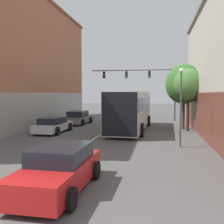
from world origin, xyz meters
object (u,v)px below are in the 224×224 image
(parked_car_left_near, at_px, (53,125))
(street_tree_far, at_px, (184,84))
(parked_car_left_mid, at_px, (78,118))
(traffic_signal_gantry, at_px, (145,80))
(hatchback_foreground, at_px, (59,169))
(street_tree_near, at_px, (188,84))
(bus, at_px, (131,109))
(street_lamp, at_px, (181,105))

(parked_car_left_near, distance_m, street_tree_far, 11.77)
(parked_car_left_mid, relative_size, traffic_signal_gantry, 0.46)
(hatchback_foreground, height_order, street_tree_near, street_tree_near)
(bus, xyz_separation_m, street_tree_near, (4.74, 0.28, 2.04))
(parked_car_left_mid, xyz_separation_m, street_tree_near, (10.55, -3.25, 3.24))
(street_tree_near, bearing_deg, street_lamp, -99.20)
(hatchback_foreground, height_order, parked_car_left_near, hatchback_foreground)
(parked_car_left_mid, relative_size, street_tree_far, 0.80)
(street_tree_near, bearing_deg, parked_car_left_near, -164.83)
(parked_car_left_near, height_order, traffic_signal_gantry, traffic_signal_gantry)
(bus, height_order, street_tree_far, street_tree_far)
(parked_car_left_mid, xyz_separation_m, street_lamp, (9.39, -10.42, 1.84))
(hatchback_foreground, distance_m, street_tree_far, 17.19)
(bus, bearing_deg, street_tree_near, -84.37)
(parked_car_left_near, xyz_separation_m, parked_car_left_mid, (0.15, 6.16, 0.05))
(street_lamp, height_order, street_tree_near, street_tree_near)
(street_tree_near, distance_m, street_tree_far, 1.31)
(hatchback_foreground, bearing_deg, traffic_signal_gantry, -3.16)
(parked_car_left_near, height_order, street_tree_near, street_tree_near)
(parked_car_left_mid, distance_m, traffic_signal_gantry, 9.28)
(bus, distance_m, parked_car_left_mid, 6.91)
(bus, relative_size, traffic_signal_gantry, 1.10)
(hatchback_foreground, relative_size, street_tree_near, 0.83)
(parked_car_left_mid, distance_m, street_tree_far, 11.01)
(street_tree_near, xyz_separation_m, street_tree_far, (-0.23, 1.29, 0.06))
(bus, relative_size, hatchback_foreground, 2.51)
(hatchback_foreground, bearing_deg, bus, -2.47)
(hatchback_foreground, height_order, traffic_signal_gantry, traffic_signal_gantry)
(parked_car_left_mid, height_order, street_lamp, street_lamp)
(traffic_signal_gantry, bearing_deg, street_tree_far, -62.32)
(parked_car_left_near, relative_size, parked_car_left_mid, 0.97)
(parked_car_left_mid, distance_m, street_lamp, 14.15)
(traffic_signal_gantry, height_order, street_tree_near, traffic_signal_gantry)
(bus, height_order, street_lamp, street_lamp)
(hatchback_foreground, xyz_separation_m, traffic_signal_gantry, (1.58, 23.14, 4.01))
(street_lamp, bearing_deg, traffic_signal_gantry, 100.24)
(street_tree_far, bearing_deg, bus, -160.82)
(parked_car_left_mid, relative_size, street_lamp, 1.01)
(parked_car_left_mid, bearing_deg, bus, -119.83)
(parked_car_left_mid, bearing_deg, hatchback_foreground, -162.99)
(street_lamp, bearing_deg, hatchback_foreground, -120.11)
(bus, xyz_separation_m, street_lamp, (3.58, -6.88, 0.64))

